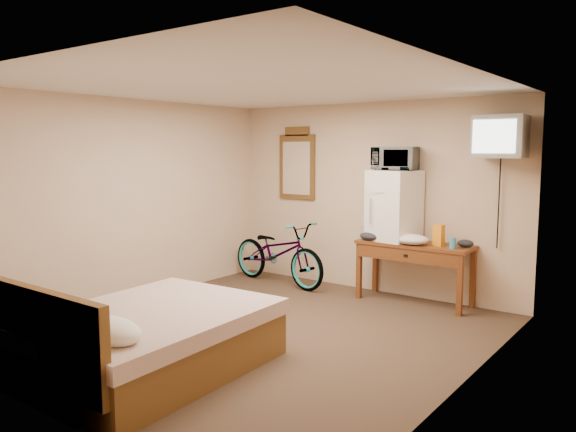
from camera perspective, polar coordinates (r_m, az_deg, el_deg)
The scene contains 13 objects.
room at distance 5.64m, azimuth -2.78°, elevation 0.30°, with size 4.60×4.64×2.50m.
desk at distance 7.03m, azimuth 12.63°, elevation -3.64°, with size 1.41×0.56×0.75m.
mini_fridge at distance 7.13m, azimuth 10.72°, elevation 1.06°, with size 0.62×0.60×0.88m.
microwave at distance 7.09m, azimuth 10.83°, elevation 5.77°, with size 0.52×0.36×0.29m, color white.
snack_bag at distance 6.88m, azimuth 15.07°, elevation -1.90°, with size 0.13×0.07×0.25m, color orange.
blue_cup at distance 6.74m, azimuth 16.39°, elevation -2.64°, with size 0.07×0.07×0.13m, color #3990C4.
cloth_cream at distance 6.89m, azimuth 12.48°, elevation -2.33°, with size 0.41×0.32×0.13m, color white.
cloth_dark_a at distance 7.11m, azimuth 8.37°, elevation -2.05°, with size 0.28×0.21×0.11m, color black.
cloth_dark_b at distance 6.89m, azimuth 17.58°, elevation -2.67°, with size 0.19×0.16×0.09m, color black.
crt_television at distance 6.60m, azimuth 20.76°, elevation 7.53°, with size 0.56×0.62×0.46m.
wall_mirror at distance 8.14m, azimuth 0.92°, elevation 5.28°, with size 0.61×0.04×1.04m.
bicycle at distance 7.89m, azimuth -1.01°, elevation -3.72°, with size 0.60×1.71×0.90m, color black.
bed at distance 5.01m, azimuth -14.41°, elevation -11.97°, with size 1.60×2.07×0.90m.
Camera 1 is at (3.57, -4.32, 1.89)m, focal length 35.00 mm.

